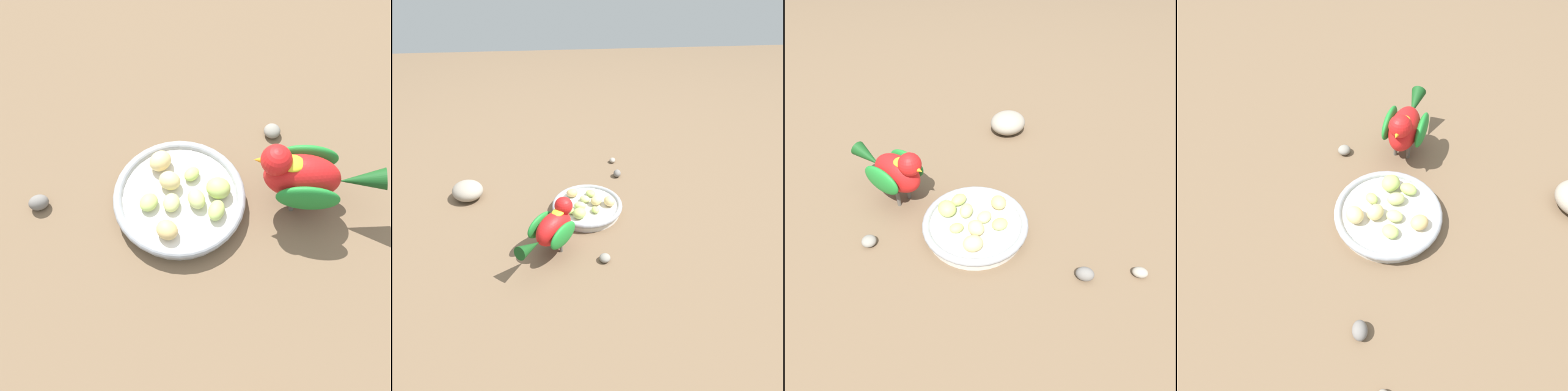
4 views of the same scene
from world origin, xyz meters
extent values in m
plane|color=brown|center=(0.00, 0.00, 0.00)|extent=(4.00, 4.00, 0.00)
cylinder|color=beige|center=(-0.01, 0.00, 0.01)|extent=(0.18, 0.18, 0.02)
torus|color=#93969B|center=(-0.01, 0.00, 0.02)|extent=(0.19, 0.19, 0.01)
ellipsoid|color=#C6D17A|center=(-0.01, -0.02, 0.03)|extent=(0.04, 0.04, 0.02)
ellipsoid|color=#E5C67F|center=(-0.04, 0.00, 0.03)|extent=(0.04, 0.04, 0.02)
ellipsoid|color=#B2CC66|center=(0.04, 0.03, 0.03)|extent=(0.04, 0.04, 0.02)
ellipsoid|color=#B2CC66|center=(0.01, 0.05, 0.03)|extent=(0.05, 0.05, 0.03)
ellipsoid|color=#B2CC66|center=(-0.03, 0.03, 0.03)|extent=(0.03, 0.03, 0.01)
ellipsoid|color=#C6D17A|center=(0.01, 0.02, 0.03)|extent=(0.04, 0.03, 0.02)
ellipsoid|color=#E5C67F|center=(-0.07, 0.01, 0.03)|extent=(0.04, 0.04, 0.03)
ellipsoid|color=tan|center=(0.02, -0.04, 0.03)|extent=(0.04, 0.03, 0.02)
ellipsoid|color=#B2CC66|center=(-0.03, -0.04, 0.03)|extent=(0.04, 0.04, 0.02)
cylinder|color=#59544C|center=(0.08, 0.13, 0.02)|extent=(0.01, 0.01, 0.03)
cylinder|color=#59544C|center=(0.06, 0.15, 0.02)|extent=(0.01, 0.01, 0.03)
ellipsoid|color=red|center=(0.08, 0.14, 0.07)|extent=(0.11, 0.12, 0.07)
ellipsoid|color=#1E7F2D|center=(0.11, 0.13, 0.07)|extent=(0.07, 0.08, 0.05)
ellipsoid|color=#1E7F2D|center=(0.06, 0.17, 0.07)|extent=(0.07, 0.08, 0.05)
cone|color=#144719|center=(0.13, 0.20, 0.07)|extent=(0.07, 0.07, 0.04)
sphere|color=red|center=(0.05, 0.11, 0.11)|extent=(0.06, 0.06, 0.04)
cone|color=orange|center=(0.04, 0.10, 0.10)|extent=(0.02, 0.02, 0.02)
ellipsoid|color=yellow|center=(0.07, 0.13, 0.10)|extent=(0.04, 0.04, 0.01)
ellipsoid|color=gray|center=(0.32, -0.10, 0.03)|extent=(0.12, 0.12, 0.05)
ellipsoid|color=gray|center=(-0.03, 0.19, 0.01)|extent=(0.03, 0.03, 0.02)
ellipsoid|color=gray|center=(-0.12, -0.26, 0.01)|extent=(0.02, 0.03, 0.02)
ellipsoid|color=slate|center=(-0.13, -0.17, 0.01)|extent=(0.03, 0.03, 0.02)
camera|label=1|loc=(0.31, -0.19, 0.72)|focal=51.10mm
camera|label=2|loc=(0.06, 0.71, 0.56)|focal=30.61mm
camera|label=3|loc=(-0.44, 0.02, 0.47)|focal=31.82mm
camera|label=4|loc=(-0.16, -0.31, 0.51)|focal=31.64mm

